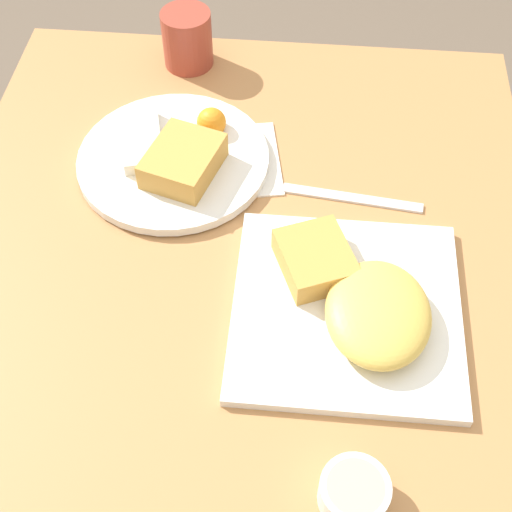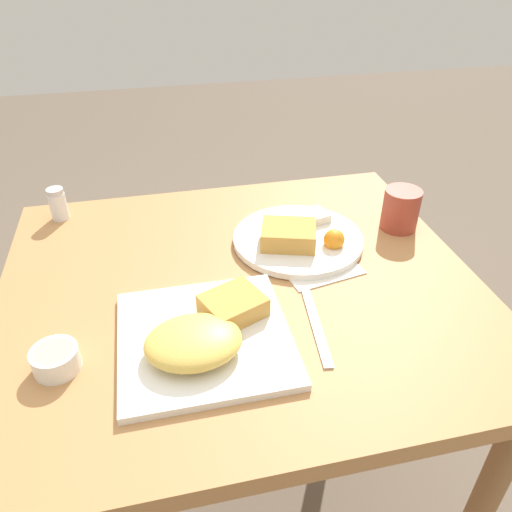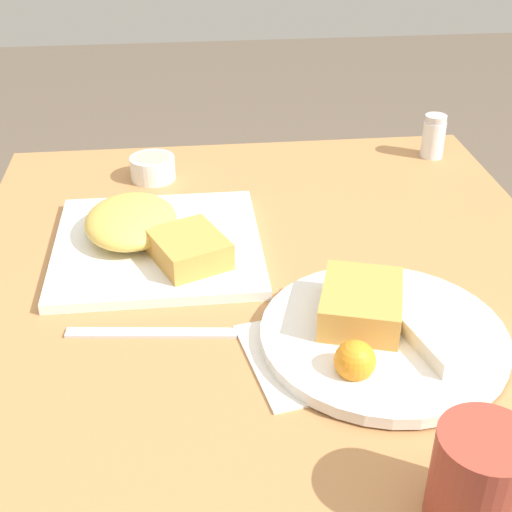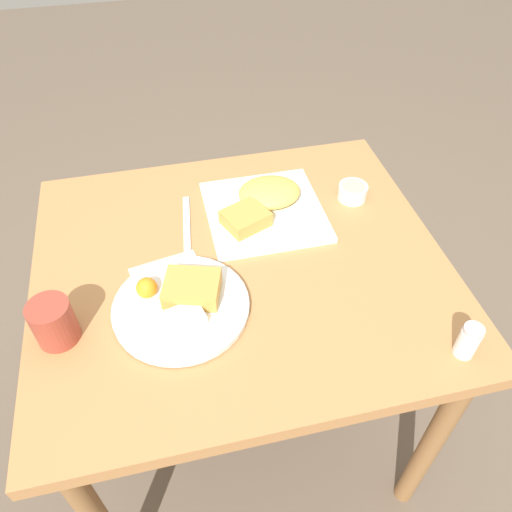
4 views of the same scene
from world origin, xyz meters
name	(u,v)px [view 1 (image 1 of 4)]	position (x,y,z in m)	size (l,w,h in m)	color
ground_plane	(244,458)	(0.00, 0.00, 0.00)	(8.00, 8.00, 0.00)	brown
dining_table	(238,288)	(0.00, 0.00, 0.64)	(0.91, 0.81, 0.73)	#B27A47
menu_card	(195,163)	(0.15, 0.08, 0.73)	(0.19, 0.27, 0.00)	silver
plate_square_near	(354,304)	(-0.09, -0.15, 0.75)	(0.28, 0.28, 0.06)	white
plate_oval_far	(175,156)	(0.15, 0.10, 0.75)	(0.28, 0.28, 0.05)	white
sauce_ramekin	(354,493)	(-0.32, -0.16, 0.75)	(0.07, 0.07, 0.04)	white
butter_knife	(352,198)	(0.10, -0.15, 0.73)	(0.04, 0.20, 0.00)	silver
coffee_mug	(187,39)	(0.39, 0.12, 0.77)	(0.08, 0.08, 0.09)	#9E3D2D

